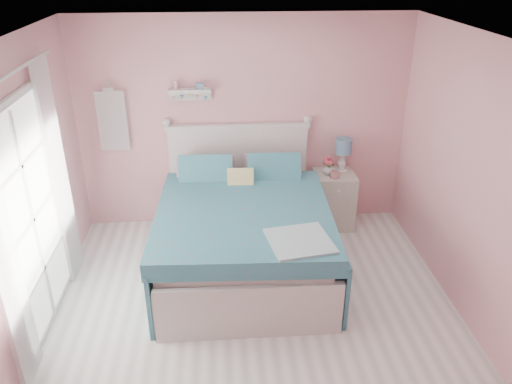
{
  "coord_description": "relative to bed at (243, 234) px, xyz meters",
  "views": [
    {
      "loc": [
        -0.28,
        -3.57,
        3.23
      ],
      "look_at": [
        0.07,
        1.2,
        0.89
      ],
      "focal_mm": 35.0,
      "sensor_mm": 36.0,
      "label": 1
    }
  ],
  "objects": [
    {
      "name": "room_shell",
      "position": [
        0.08,
        -1.11,
        1.16
      ],
      "size": [
        4.5,
        4.5,
        4.5
      ],
      "color": "pink",
      "rests_on": "floor"
    },
    {
      "name": "teacup",
      "position": [
        1.15,
        0.76,
        0.33
      ],
      "size": [
        0.13,
        0.13,
        0.09
      ],
      "primitive_type": "imported",
      "rotation": [
        0.0,
        0.0,
        0.17
      ],
      "color": "tan",
      "rests_on": "nightstand"
    },
    {
      "name": "bed",
      "position": [
        0.0,
        0.0,
        0.0
      ],
      "size": [
        1.86,
        2.31,
        1.32
      ],
      "rotation": [
        0.0,
        0.0,
        -0.04
      ],
      "color": "silver",
      "rests_on": "floor"
    },
    {
      "name": "french_door",
      "position": [
        -1.9,
        -0.71,
        0.65
      ],
      "size": [
        0.04,
        1.32,
        2.16
      ],
      "color": "silver",
      "rests_on": "floor"
    },
    {
      "name": "vase",
      "position": [
        1.09,
        0.86,
        0.36
      ],
      "size": [
        0.17,
        0.17,
        0.14
      ],
      "primitive_type": "imported",
      "rotation": [
        0.0,
        0.0,
        -0.24
      ],
      "color": "silver",
      "rests_on": "nightstand"
    },
    {
      "name": "wall_shelf",
      "position": [
        -0.55,
        1.08,
        1.31
      ],
      "size": [
        0.5,
        0.15,
        0.25
      ],
      "color": "silver",
      "rests_on": "room_shell"
    },
    {
      "name": "nightstand",
      "position": [
        1.19,
        0.87,
        -0.07
      ],
      "size": [
        0.5,
        0.49,
        0.72
      ],
      "color": "beige",
      "rests_on": "floor"
    },
    {
      "name": "floor",
      "position": [
        0.08,
        -1.11,
        -0.43
      ],
      "size": [
        4.5,
        4.5,
        0.0
      ],
      "primitive_type": "plane",
      "color": "silver",
      "rests_on": "ground"
    },
    {
      "name": "curtain_far",
      "position": [
        -1.84,
        0.03,
        0.75
      ],
      "size": [
        0.04,
        0.4,
        2.32
      ],
      "primitive_type": "cube",
      "color": "white",
      "rests_on": "floor"
    },
    {
      "name": "hanging_dress",
      "position": [
        -1.48,
        1.07,
        0.97
      ],
      "size": [
        0.34,
        0.03,
        0.72
      ],
      "primitive_type": "cube",
      "color": "white",
      "rests_on": "room_shell"
    },
    {
      "name": "curtain_near",
      "position": [
        -1.84,
        -1.45,
        0.75
      ],
      "size": [
        0.04,
        0.4,
        2.32
      ],
      "primitive_type": "cube",
      "color": "white",
      "rests_on": "floor"
    },
    {
      "name": "roses",
      "position": [
        1.09,
        0.85,
        0.48
      ],
      "size": [
        0.14,
        0.11,
        0.12
      ],
      "color": "#CD4657",
      "rests_on": "vase"
    },
    {
      "name": "table_lamp",
      "position": [
        1.3,
        0.99,
        0.58
      ],
      "size": [
        0.21,
        0.21,
        0.41
      ],
      "color": "white",
      "rests_on": "nightstand"
    }
  ]
}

